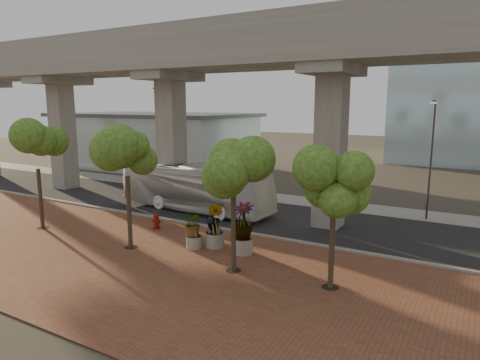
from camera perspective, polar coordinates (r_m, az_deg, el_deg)
The scene contains 18 objects.
ground at distance 27.51m, azimuth -1.73°, elevation -5.42°, with size 160.00×160.00×0.00m, color #352F26.
brick_plaza at distance 21.45m, azimuth -13.24°, elevation -10.17°, with size 70.00×13.00×0.06m, color brown.
asphalt_road at distance 29.16m, azimuth 0.34°, elevation -4.48°, with size 90.00×8.00×0.04m, color black.
curb_strip at distance 25.88m, azimuth -4.08°, elevation -6.27°, with size 70.00×0.25×0.16m, color gray.
far_sidewalk at distance 33.91m, azimuth 4.96°, elevation -2.42°, with size 90.00×3.00×0.06m, color gray.
transit_viaduct at distance 28.22m, azimuth 0.36°, elevation 9.95°, with size 72.00×5.60×12.40m.
station_pavilion at distance 51.53m, azimuth -11.38°, elevation 5.31°, with size 23.00×13.00×6.30m.
transit_bus at distance 29.84m, azimuth -6.06°, elevation -1.04°, with size 2.74×11.66×3.25m, color silver.
fire_hydrant at distance 25.91m, azimuth -11.10°, elevation -5.37°, with size 0.50×0.45×0.99m.
planter_front at distance 22.04m, azimuth -6.20°, elevation -6.02°, with size 1.81×1.81×1.99m.
planter_right at distance 21.05m, azimuth 0.42°, elevation -5.71°, with size 2.42×2.42×2.59m.
planter_left at distance 22.06m, azimuth -3.39°, elevation -5.34°, with size 2.15×2.15×2.37m.
street_tree_far_west at distance 27.46m, azimuth -25.51°, elevation 3.67°, with size 3.90×3.90×6.49m.
street_tree_near_west at distance 22.05m, azimuth -14.88°, elevation 2.80°, with size 3.19×3.19×6.11m.
street_tree_near_east at distance 18.26m, azimuth -0.91°, elevation 0.93°, with size 3.41×3.41×5.97m.
street_tree_far_east at distance 16.94m, azimuth 12.45°, elevation -0.74°, with size 3.05×3.05×5.60m.
streetlamp_west at distance 37.68m, azimuth -10.32°, elevation 6.43°, with size 0.43×1.25×8.65m.
streetlamp_east at distance 29.34m, azimuth 24.14°, elevation 3.46°, with size 0.37×1.10×7.56m.
Camera 1 is at (13.99, -22.51, 7.37)m, focal length 32.00 mm.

